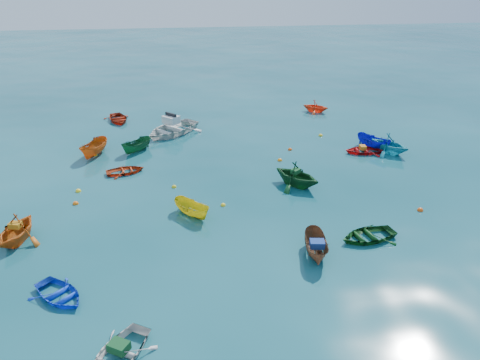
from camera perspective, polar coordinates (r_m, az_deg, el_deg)
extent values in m
plane|color=#093C47|center=(25.50, 1.41, -5.62)|extent=(160.00, 160.00, 0.00)
imported|color=blue|center=(22.06, -21.09, -13.23)|extent=(3.33, 3.34, 0.57)
imported|color=silver|center=(18.73, -14.58, -20.30)|extent=(3.37, 3.66, 0.62)
imported|color=brown|center=(23.52, 9.22, -8.96)|extent=(1.46, 2.97, 1.10)
imported|color=#CA5913|center=(26.77, -25.40, -6.76)|extent=(3.24, 3.54, 1.59)
imported|color=gold|center=(26.62, -5.81, -4.32)|extent=(2.46, 2.63, 1.01)
imported|color=#0F4116|center=(25.29, 15.27, -6.92)|extent=(3.40, 2.75, 0.62)
imported|color=#1C9EB3|center=(36.68, 17.63, 3.21)|extent=(3.88, 3.96, 1.58)
imported|color=#B2300E|center=(32.57, -13.77, 0.86)|extent=(2.86, 2.33, 0.52)
imported|color=#C05412|center=(36.07, -17.22, 2.89)|extent=(2.24, 3.37, 1.22)
imported|color=#10441D|center=(30.08, 6.85, -0.67)|extent=(4.20, 4.24, 1.69)
imported|color=red|center=(36.15, 14.80, 3.25)|extent=(2.89, 2.15, 0.58)
imported|color=#0D10AB|center=(37.18, 15.87, 3.74)|extent=(2.49, 3.07, 1.13)
imported|color=#9F220D|center=(43.27, -14.61, 6.95)|extent=(3.10, 3.69, 0.66)
imported|color=#F84317|center=(45.11, 9.15, 8.21)|extent=(3.11, 3.01, 1.25)
imported|color=#13522A|center=(36.00, -12.40, 3.42)|extent=(2.62, 2.68, 1.05)
imported|color=silver|center=(39.28, -8.28, 5.64)|extent=(6.14, 6.16, 1.65)
cube|color=#124921|center=(18.45, -14.55, -19.06)|extent=(0.88, 0.83, 0.34)
cube|color=navy|center=(23.00, 9.39, -7.69)|extent=(0.76, 0.62, 0.34)
cube|color=#C27613|center=(26.35, -25.72, -4.97)|extent=(0.66, 0.55, 0.28)
cube|color=#134D21|center=(29.72, 6.79, 1.08)|extent=(0.70, 0.69, 0.27)
cube|color=orange|center=(35.97, 14.73, 3.88)|extent=(0.46, 0.59, 0.28)
sphere|color=yellow|center=(27.52, -2.07, -3.13)|extent=(0.30, 0.30, 0.30)
sphere|color=#DF4A0C|center=(28.90, 21.10, -3.49)|extent=(0.35, 0.35, 0.35)
sphere|color=yellow|center=(30.81, -19.10, -1.33)|extent=(0.35, 0.35, 0.35)
sphere|color=orange|center=(29.32, -19.40, -2.78)|extent=(0.35, 0.35, 0.35)
sphere|color=gold|center=(29.94, -8.04, -0.88)|extent=(0.31, 0.31, 0.31)
sphere|color=#EA4E0C|center=(35.66, 6.11, 3.67)|extent=(0.32, 0.32, 0.32)
sphere|color=yellow|center=(36.03, -17.24, 2.86)|extent=(0.31, 0.31, 0.31)
sphere|color=orange|center=(33.66, 4.88, 2.36)|extent=(0.34, 0.34, 0.34)
sphere|color=yellow|center=(38.89, 9.80, 5.33)|extent=(0.35, 0.35, 0.35)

